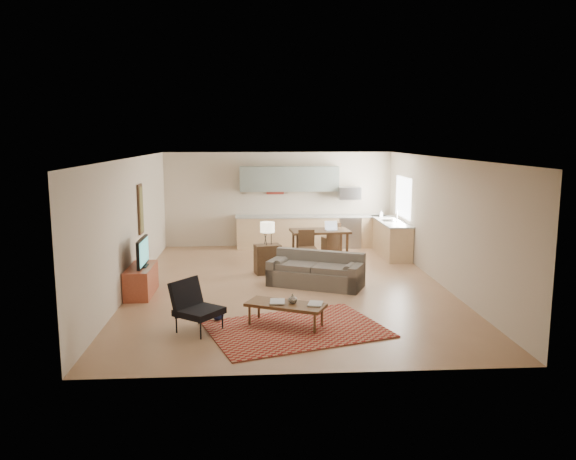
{
  "coord_description": "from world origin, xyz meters",
  "views": [
    {
      "loc": [
        -0.76,
        -11.54,
        3.11
      ],
      "look_at": [
        0.0,
        0.3,
        1.15
      ],
      "focal_mm": 35.0,
      "sensor_mm": 36.0,
      "label": 1
    }
  ],
  "objects": [
    {
      "name": "table_lamp",
      "position": [
        -0.42,
        1.13,
        0.95
      ],
      "size": [
        0.4,
        0.4,
        0.54
      ],
      "primitive_type": null,
      "rotation": [
        0.0,
        0.0,
        0.24
      ],
      "color": "beige",
      "rests_on": "console_table"
    },
    {
      "name": "tv",
      "position": [
        -2.94,
        -0.48,
        0.86
      ],
      "size": [
        0.1,
        0.96,
        0.57
      ],
      "primitive_type": null,
      "color": "black",
      "rests_on": "tv_credenza"
    },
    {
      "name": "rug",
      "position": [
        -0.06,
        -2.77,
        0.01
      ],
      "size": [
        3.22,
        2.69,
        0.02
      ],
      "primitive_type": "cube",
      "rotation": [
        0.0,
        0.0,
        0.32
      ],
      "color": "maroon",
      "rests_on": "floor"
    },
    {
      "name": "kitchen_range",
      "position": [
        2.0,
        4.18,
        0.45
      ],
      "size": [
        0.62,
        0.62,
        0.9
      ],
      "primitive_type": "cube",
      "color": "#A5A8AD",
      "rests_on": "ground"
    },
    {
      "name": "dining_chair_far",
      "position": [
        1.36,
        3.33,
        0.43
      ],
      "size": [
        0.51,
        0.52,
        0.86
      ],
      "primitive_type": null,
      "rotation": [
        0.0,
        0.0,
        3.41
      ],
      "color": "#372517",
      "rests_on": "floor"
    },
    {
      "name": "triptych",
      "position": [
        -0.1,
        4.47,
        1.75
      ],
      "size": [
        1.7,
        0.04,
        0.5
      ],
      "primitive_type": null,
      "color": "beige",
      "rests_on": "room"
    },
    {
      "name": "vase",
      "position": [
        -0.11,
        -2.58,
        0.47
      ],
      "size": [
        0.22,
        0.22,
        0.16
      ],
      "primitive_type": "imported",
      "rotation": [
        0.0,
        0.0,
        -0.21
      ],
      "color": "black",
      "rests_on": "coffee_table"
    },
    {
      "name": "book_b",
      "position": [
        0.15,
        -2.64,
        0.4
      ],
      "size": [
        0.39,
        0.43,
        0.02
      ],
      "primitive_type": "imported",
      "rotation": [
        0.0,
        0.0,
        -0.26
      ],
      "color": "navy",
      "rests_on": "coffee_table"
    },
    {
      "name": "kitchen_counter_right",
      "position": [
        2.93,
        3.0,
        0.46
      ],
      "size": [
        0.64,
        2.26,
        0.92
      ],
      "primitive_type": null,
      "color": "tan",
      "rests_on": "ground"
    },
    {
      "name": "coffee_table",
      "position": [
        -0.23,
        -2.58,
        0.2
      ],
      "size": [
        1.41,
        1.03,
        0.4
      ],
      "primitive_type": null,
      "rotation": [
        0.0,
        0.0,
        -0.44
      ],
      "color": "#50331A",
      "rests_on": "floor"
    },
    {
      "name": "kitchen_microwave",
      "position": [
        2.0,
        4.2,
        1.55
      ],
      "size": [
        0.62,
        0.4,
        0.35
      ],
      "primitive_type": "cube",
      "color": "#A5A8AD",
      "rests_on": "room"
    },
    {
      "name": "laptop",
      "position": [
        1.28,
        2.55,
        0.87
      ],
      "size": [
        0.34,
        0.26,
        0.24
      ],
      "primitive_type": null,
      "rotation": [
        0.0,
        0.0,
        0.09
      ],
      "color": "#A5A8AD",
      "rests_on": "dining_table"
    },
    {
      "name": "window_right",
      "position": [
        3.23,
        3.0,
        1.55
      ],
      "size": [
        0.02,
        1.4,
        1.05
      ],
      "primitive_type": "cube",
      "color": "white",
      "rests_on": "room"
    },
    {
      "name": "dining_table",
      "position": [
        0.98,
        2.65,
        0.38
      ],
      "size": [
        1.56,
        0.99,
        0.75
      ],
      "primitive_type": null,
      "rotation": [
        0.0,
        0.0,
        0.09
      ],
      "color": "#372517",
      "rests_on": "floor"
    },
    {
      "name": "console_table",
      "position": [
        -0.42,
        1.13,
        0.34
      ],
      "size": [
        0.65,
        0.51,
        0.68
      ],
      "primitive_type": null,
      "rotation": [
        0.0,
        0.0,
        0.23
      ],
      "color": "#372517",
      "rests_on": "floor"
    },
    {
      "name": "upper_cabinets",
      "position": [
        0.3,
        4.33,
        1.95
      ],
      "size": [
        2.8,
        0.34,
        0.7
      ],
      "primitive_type": "cube",
      "color": "slate",
      "rests_on": "room"
    },
    {
      "name": "sofa",
      "position": [
        0.56,
        -0.08,
        0.36
      ],
      "size": [
        2.23,
        1.66,
        0.71
      ],
      "primitive_type": null,
      "rotation": [
        0.0,
        0.0,
        -0.43
      ],
      "color": "#564E44",
      "rests_on": "floor"
    },
    {
      "name": "tv_credenza",
      "position": [
        -2.99,
        -0.48,
        0.29
      ],
      "size": [
        0.48,
        1.24,
        0.57
      ],
      "primitive_type": null,
      "color": "#9B402A",
      "rests_on": "floor"
    },
    {
      "name": "soap_bottle",
      "position": [
        2.83,
        3.78,
        1.02
      ],
      "size": [
        0.09,
        0.09,
        0.19
      ],
      "primitive_type": "imported",
      "rotation": [
        0.0,
        0.0,
        0.02
      ],
      "color": "beige",
      "rests_on": "kitchen_counter_right"
    },
    {
      "name": "dining_chair_near",
      "position": [
        0.59,
        1.96,
        0.43
      ],
      "size": [
        0.44,
        0.46,
        0.85
      ],
      "primitive_type": null,
      "rotation": [
        0.0,
        0.0,
        0.08
      ],
      "color": "#372517",
      "rests_on": "floor"
    },
    {
      "name": "armchair",
      "position": [
        -1.63,
        -2.75,
        0.42
      ],
      "size": [
        1.03,
        1.03,
        0.84
      ],
      "primitive_type": null,
      "rotation": [
        0.0,
        0.0,
        0.92
      ],
      "color": "black",
      "rests_on": "floor"
    },
    {
      "name": "kitchen_counter_back",
      "position": [
        0.9,
        4.18,
        0.46
      ],
      "size": [
        4.26,
        0.64,
        0.92
      ],
      "primitive_type": null,
      "color": "tan",
      "rests_on": "ground"
    },
    {
      "name": "room",
      "position": [
        0.0,
        0.0,
        1.35
      ],
      "size": [
        9.0,
        9.0,
        9.0
      ],
      "color": "#9A6E4C",
      "rests_on": "ground"
    },
    {
      "name": "book_a",
      "position": [
        -0.48,
        -2.52,
        0.41
      ],
      "size": [
        0.29,
        0.37,
        0.03
      ],
      "primitive_type": "imported",
      "rotation": [
        0.0,
        0.0,
        -0.07
      ],
      "color": "maroon",
      "rests_on": "coffee_table"
    },
    {
      "name": "wall_art_left",
      "position": [
        -3.21,
        0.9,
        1.55
      ],
      "size": [
        0.06,
        0.42,
        1.1
      ],
      "primitive_type": null,
      "color": "olive",
      "rests_on": "room"
    }
  ]
}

